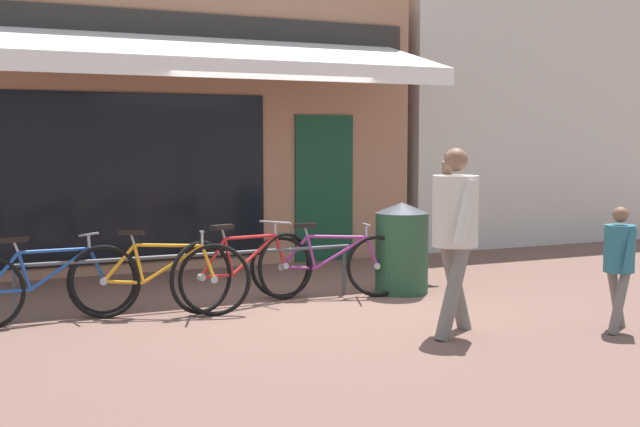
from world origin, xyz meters
TOP-DOWN VIEW (x-y plane):
  - ground_plane at (0.00, 0.00)m, footprint 160.00×160.00m
  - shop_front at (-0.69, 4.31)m, footprint 6.93×4.75m
  - neighbour_building at (5.67, 4.83)m, footprint 5.40×4.00m
  - bike_rack_rail at (-1.21, 0.40)m, footprint 3.59×0.04m
  - bicycle_blue at (-2.67, 0.32)m, footprint 1.80×0.67m
  - bicycle_orange at (-1.63, 0.12)m, footprint 1.75×0.70m
  - bicycle_red at (-0.71, 0.24)m, footprint 1.76×0.72m
  - bicycle_purple at (0.30, 0.31)m, footprint 1.68×0.70m
  - pedestrian_adult at (0.60, -1.70)m, footprint 0.57×0.72m
  - pedestrian_child at (2.04, -2.20)m, footprint 0.39×0.48m
  - litter_bin at (1.17, 0.21)m, footprint 0.61×0.61m

SIDE VIEW (x-z plane):
  - ground_plane at x=0.00m, z-range 0.00..0.00m
  - bicycle_purple at x=0.30m, z-range -0.05..0.79m
  - bicycle_blue at x=-2.67m, z-range -0.06..0.80m
  - bicycle_orange at x=-1.63m, z-range -0.06..0.83m
  - bicycle_red at x=-0.71m, z-range -0.04..0.84m
  - bike_rack_rail at x=-1.21m, z-range 0.19..0.76m
  - litter_bin at x=1.17m, z-range 0.00..1.04m
  - pedestrian_child at x=2.04m, z-range 0.11..1.27m
  - pedestrian_adult at x=0.60m, z-range 0.17..1.86m
  - neighbour_building at x=5.67m, z-range 0.00..4.44m
  - shop_front at x=-0.69m, z-range 0.00..4.99m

